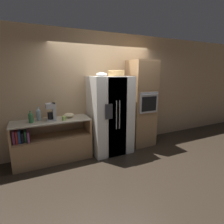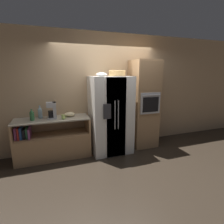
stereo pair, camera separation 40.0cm
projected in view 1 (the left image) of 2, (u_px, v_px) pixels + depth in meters
ground_plane at (112, 151)px, 4.23m from camera, size 20.00×20.00×0.00m
wall_back at (104, 92)px, 4.36m from camera, size 12.00×0.06×2.80m
counter_left at (53, 146)px, 3.76m from camera, size 1.57×0.57×0.90m
refrigerator at (110, 115)px, 4.10m from camera, size 0.92×0.79×1.79m
wall_oven at (141, 104)px, 4.50m from camera, size 0.63×0.68×2.17m
wicker_basket at (116, 73)px, 4.03m from camera, size 0.39×0.39×0.13m
fruit_bowl at (102, 74)px, 3.77m from camera, size 0.24×0.24×0.08m
bottle_tall at (31, 117)px, 3.43m from camera, size 0.09×0.09×0.24m
bottle_short at (39, 114)px, 3.62m from camera, size 0.09×0.09×0.28m
mug at (64, 118)px, 3.61m from camera, size 0.11×0.08×0.09m
mixing_bowl at (69, 115)px, 3.84m from camera, size 0.23×0.23×0.10m
coffee_maker at (52, 111)px, 3.60m from camera, size 0.19×0.20×0.35m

